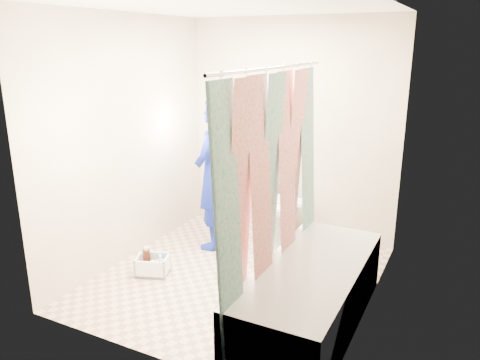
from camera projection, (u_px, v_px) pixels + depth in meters
The scene contains 14 objects.
floor at pixel (237, 277), 4.40m from camera, with size 2.60×2.60×0.00m, color tan.
ceiling at pixel (237, 6), 3.72m from camera, with size 2.40×2.60×0.02m, color white.
wall_back at pixel (291, 129), 5.17m from camera, with size 2.40×0.02×2.40m, color beige.
wall_front at pixel (143, 194), 2.95m from camera, with size 2.40×0.02×2.40m, color beige.
wall_left at pixel (128, 140), 4.58m from camera, with size 0.02×2.60×2.40m, color beige.
wall_right at pixel (378, 169), 3.54m from camera, with size 0.02×2.60×2.40m, color beige.
bathtub at pixel (310, 293), 3.59m from camera, with size 0.70×1.75×0.50m.
curtain_rod at pixel (275, 68), 3.26m from camera, with size 0.02×0.02×1.90m, color silver.
shower_curtain at pixel (273, 194), 3.52m from camera, with size 0.06×1.75×1.80m, color white.
toilet at pixel (282, 204), 5.21m from camera, with size 0.44×0.78×0.79m, color white.
tank_lid at pixel (281, 202), 5.07m from camera, with size 0.49×0.21×0.04m, color white.
tank_internals at pixel (280, 166), 5.31m from camera, with size 0.19×0.09×0.26m.
plumber at pixel (214, 174), 4.88m from camera, with size 0.59×0.38×1.60m, color #0E3295.
cleaning_caddy at pixel (154, 266), 4.44m from camera, with size 0.36×0.33×0.23m.
Camera 1 is at (1.82, -3.52, 2.11)m, focal length 35.00 mm.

